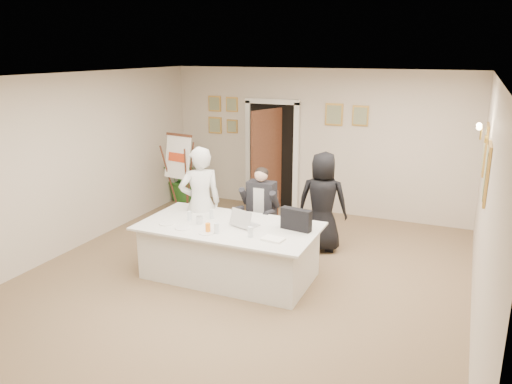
{
  "coord_description": "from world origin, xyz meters",
  "views": [
    {
      "loc": [
        2.74,
        -5.81,
        3.12
      ],
      "look_at": [
        -0.02,
        0.6,
        1.13
      ],
      "focal_mm": 35.0,
      "sensor_mm": 36.0,
      "label": 1
    }
  ],
  "objects_px": {
    "conference_table": "(229,251)",
    "seated_man": "(260,210)",
    "flip_chart": "(182,181)",
    "paper_stack": "(273,239)",
    "oj_glass": "(208,228)",
    "laptop_bag": "(296,219)",
    "standing_woman": "(323,202)",
    "potted_palm": "(185,176)",
    "standing_man": "(200,203)",
    "laptop": "(245,216)",
    "steel_jug": "(199,220)"
  },
  "relations": [
    {
      "from": "conference_table",
      "to": "standing_woman",
      "type": "height_order",
      "value": "standing_woman"
    },
    {
      "from": "paper_stack",
      "to": "oj_glass",
      "type": "xyz_separation_m",
      "value": [
        -0.9,
        -0.08,
        0.05
      ]
    },
    {
      "from": "standing_woman",
      "to": "paper_stack",
      "type": "bearing_deg",
      "value": 77.12
    },
    {
      "from": "oj_glass",
      "to": "laptop",
      "type": "bearing_deg",
      "value": 54.2
    },
    {
      "from": "steel_jug",
      "to": "standing_woman",
      "type": "bearing_deg",
      "value": 50.31
    },
    {
      "from": "standing_man",
      "to": "potted_palm",
      "type": "xyz_separation_m",
      "value": [
        -1.86,
        2.59,
        -0.35
      ]
    },
    {
      "from": "flip_chart",
      "to": "standing_woman",
      "type": "xyz_separation_m",
      "value": [
        2.88,
        -0.47,
        0.06
      ]
    },
    {
      "from": "conference_table",
      "to": "standing_man",
      "type": "bearing_deg",
      "value": 147.86
    },
    {
      "from": "paper_stack",
      "to": "conference_table",
      "type": "bearing_deg",
      "value": 159.72
    },
    {
      "from": "standing_man",
      "to": "oj_glass",
      "type": "distance_m",
      "value": 0.99
    },
    {
      "from": "laptop",
      "to": "steel_jug",
      "type": "bearing_deg",
      "value": -142.84
    },
    {
      "from": "potted_palm",
      "to": "paper_stack",
      "type": "height_order",
      "value": "potted_palm"
    },
    {
      "from": "conference_table",
      "to": "potted_palm",
      "type": "distance_m",
      "value": 3.97
    },
    {
      "from": "laptop_bag",
      "to": "laptop",
      "type": "bearing_deg",
      "value": -162.95
    },
    {
      "from": "flip_chart",
      "to": "potted_palm",
      "type": "bearing_deg",
      "value": 119.19
    },
    {
      "from": "standing_woman",
      "to": "oj_glass",
      "type": "relative_size",
      "value": 12.4
    },
    {
      "from": "conference_table",
      "to": "steel_jug",
      "type": "xyz_separation_m",
      "value": [
        -0.41,
        -0.11,
        0.44
      ]
    },
    {
      "from": "flip_chart",
      "to": "paper_stack",
      "type": "height_order",
      "value": "flip_chart"
    },
    {
      "from": "standing_woman",
      "to": "potted_palm",
      "type": "distance_m",
      "value": 3.82
    },
    {
      "from": "laptop",
      "to": "flip_chart",
      "type": "bearing_deg",
      "value": 158.24
    },
    {
      "from": "oj_glass",
      "to": "flip_chart",
      "type": "bearing_deg",
      "value": 128.22
    },
    {
      "from": "flip_chart",
      "to": "laptop",
      "type": "bearing_deg",
      "value": -40.88
    },
    {
      "from": "seated_man",
      "to": "laptop_bag",
      "type": "bearing_deg",
      "value": -37.36
    },
    {
      "from": "flip_chart",
      "to": "oj_glass",
      "type": "height_order",
      "value": "flip_chart"
    },
    {
      "from": "conference_table",
      "to": "seated_man",
      "type": "bearing_deg",
      "value": 88.19
    },
    {
      "from": "seated_man",
      "to": "standing_woman",
      "type": "distance_m",
      "value": 1.0
    },
    {
      "from": "paper_stack",
      "to": "laptop",
      "type": "bearing_deg",
      "value": 147.02
    },
    {
      "from": "flip_chart",
      "to": "laptop",
      "type": "height_order",
      "value": "flip_chart"
    },
    {
      "from": "paper_stack",
      "to": "oj_glass",
      "type": "height_order",
      "value": "oj_glass"
    },
    {
      "from": "laptop",
      "to": "paper_stack",
      "type": "height_order",
      "value": "laptop"
    },
    {
      "from": "oj_glass",
      "to": "standing_woman",
      "type": "bearing_deg",
      "value": 60.53
    },
    {
      "from": "standing_man",
      "to": "laptop",
      "type": "height_order",
      "value": "standing_man"
    },
    {
      "from": "laptop",
      "to": "steel_jug",
      "type": "distance_m",
      "value": 0.64
    },
    {
      "from": "standing_woman",
      "to": "oj_glass",
      "type": "bearing_deg",
      "value": 52.39
    },
    {
      "from": "conference_table",
      "to": "potted_palm",
      "type": "height_order",
      "value": "potted_palm"
    },
    {
      "from": "standing_man",
      "to": "laptop_bag",
      "type": "height_order",
      "value": "standing_man"
    },
    {
      "from": "conference_table",
      "to": "laptop",
      "type": "relative_size",
      "value": 6.59
    },
    {
      "from": "potted_palm",
      "to": "standing_man",
      "type": "bearing_deg",
      "value": -54.31
    },
    {
      "from": "laptop_bag",
      "to": "paper_stack",
      "type": "bearing_deg",
      "value": -98.28
    },
    {
      "from": "standing_woman",
      "to": "steel_jug",
      "type": "height_order",
      "value": "standing_woman"
    },
    {
      "from": "conference_table",
      "to": "seated_man",
      "type": "relative_size",
      "value": 1.78
    },
    {
      "from": "flip_chart",
      "to": "paper_stack",
      "type": "bearing_deg",
      "value": -39.36
    },
    {
      "from": "paper_stack",
      "to": "steel_jug",
      "type": "height_order",
      "value": "steel_jug"
    },
    {
      "from": "potted_palm",
      "to": "standing_woman",
      "type": "bearing_deg",
      "value": -23.93
    },
    {
      "from": "laptop",
      "to": "laptop_bag",
      "type": "bearing_deg",
      "value": 27.38
    },
    {
      "from": "seated_man",
      "to": "oj_glass",
      "type": "xyz_separation_m",
      "value": [
        -0.16,
        -1.42,
        0.14
      ]
    },
    {
      "from": "flip_chart",
      "to": "paper_stack",
      "type": "relative_size",
      "value": 5.81
    },
    {
      "from": "potted_palm",
      "to": "seated_man",
      "type": "bearing_deg",
      "value": -37.4
    },
    {
      "from": "flip_chart",
      "to": "standing_man",
      "type": "distance_m",
      "value": 1.98
    },
    {
      "from": "standing_man",
      "to": "oj_glass",
      "type": "relative_size",
      "value": 13.53
    }
  ]
}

